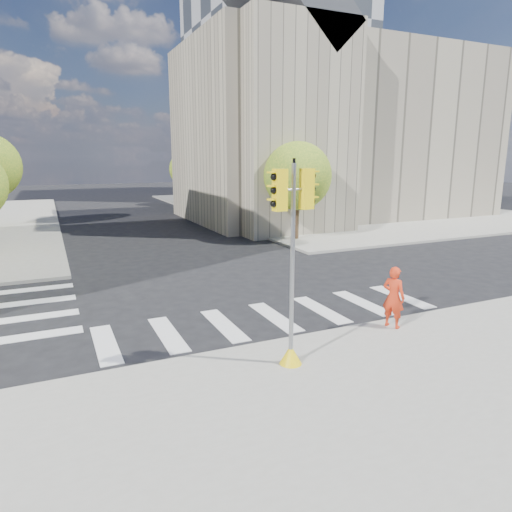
{
  "coord_description": "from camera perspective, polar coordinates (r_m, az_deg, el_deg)",
  "views": [
    {
      "loc": [
        -6.63,
        -14.83,
        5.23
      ],
      "look_at": [
        -0.69,
        -1.8,
        2.1
      ],
      "focal_mm": 32.0,
      "sensor_mm": 36.0,
      "label": 1
    }
  ],
  "objects": [
    {
      "name": "office_tower",
      "position": [
        64.39,
        2.36,
        21.05
      ],
      "size": [
        20.0,
        18.0,
        30.0
      ],
      "primitive_type": "cube",
      "color": "#9EA0A3",
      "rests_on": "ground"
    },
    {
      "name": "lamp_far",
      "position": [
        45.27,
        -5.77,
        11.45
      ],
      "size": [
        0.35,
        0.18,
        8.11
      ],
      "color": "black",
      "rests_on": "sidewalk_far_right"
    },
    {
      "name": "sidewalk_far_right",
      "position": [
        49.03,
        8.6,
        6.16
      ],
      "size": [
        28.0,
        40.0,
        0.15
      ],
      "primitive_type": "cube",
      "color": "gray",
      "rests_on": "ground"
    },
    {
      "name": "photographer",
      "position": [
        14.39,
        16.81,
        -4.93
      ],
      "size": [
        0.69,
        0.81,
        1.89
      ],
      "primitive_type": "imported",
      "rotation": [
        0.0,
        0.0,
        1.99
      ],
      "color": "red",
      "rests_on": "sidewalk_near"
    },
    {
      "name": "traffic_signal",
      "position": [
        11.02,
        4.52,
        -3.07
      ],
      "size": [
        1.08,
        0.56,
        5.05
      ],
      "rotation": [
        0.0,
        0.0,
        0.11
      ],
      "color": "yellow",
      "rests_on": "sidewalk_near"
    },
    {
      "name": "ground",
      "position": [
        17.07,
        -0.4,
        -5.52
      ],
      "size": [
        160.0,
        160.0,
        0.0
      ],
      "primitive_type": "plane",
      "color": "black",
      "rests_on": "ground"
    },
    {
      "name": "tree_re_far",
      "position": [
        50.86,
        -8.52,
        10.66
      ],
      "size": [
        4.0,
        4.0,
        5.88
      ],
      "color": "#382616",
      "rests_on": "ground"
    },
    {
      "name": "tree_re_near",
      "position": [
        28.6,
        5.2,
        9.92
      ],
      "size": [
        4.2,
        4.2,
        6.16
      ],
      "color": "#382616",
      "rests_on": "ground"
    },
    {
      "name": "civic_building",
      "position": [
        40.63,
        8.99,
        15.06
      ],
      "size": [
        26.0,
        16.0,
        19.39
      ],
      "color": "#9F957E",
      "rests_on": "ground"
    },
    {
      "name": "tree_re_mid",
      "position": [
        39.46,
        -3.59,
        11.04
      ],
      "size": [
        4.6,
        4.6,
        6.66
      ],
      "color": "#382616",
      "rests_on": "ground"
    },
    {
      "name": "lamp_near",
      "position": [
        32.34,
        2.44,
        11.17
      ],
      "size": [
        0.35,
        0.18,
        8.11
      ],
      "color": "black",
      "rests_on": "sidewalk_far_right"
    }
  ]
}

